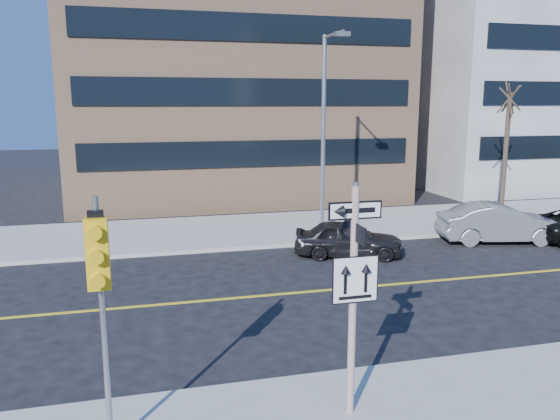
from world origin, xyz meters
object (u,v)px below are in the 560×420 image
object	(u,v)px
street_tree_west	(510,102)
traffic_signal	(99,274)
parked_car_b	(500,223)
streetlight_a	(325,121)
parked_car_a	(348,239)
sign_pole	(353,288)

from	to	relation	value
street_tree_west	traffic_signal	bearing A→B (deg)	-140.61
parked_car_b	streetlight_a	size ratio (longest dim) A/B	0.59
parked_car_a	traffic_signal	bearing A→B (deg)	160.06
sign_pole	streetlight_a	size ratio (longest dim) A/B	0.51
parked_car_a	parked_car_b	distance (m)	6.59
streetlight_a	parked_car_b	bearing A→B (deg)	-25.52
traffic_signal	parked_car_a	xyz separation A→B (m)	(7.76, 9.95, -2.37)
parked_car_a	parked_car_b	bearing A→B (deg)	-68.10
parked_car_a	streetlight_a	world-z (taller)	streetlight_a
parked_car_b	street_tree_west	bearing A→B (deg)	-24.11
sign_pole	streetlight_a	distance (m)	14.05
parked_car_b	streetlight_a	bearing A→B (deg)	77.19
parked_car_a	street_tree_west	xyz separation A→B (m)	(9.24, 4.01, 4.86)
parked_car_b	streetlight_a	xyz separation A→B (m)	(-6.33, 3.02, 3.98)
streetlight_a	parked_car_a	bearing A→B (deg)	-93.95
sign_pole	traffic_signal	distance (m)	4.05
streetlight_a	traffic_signal	bearing A→B (deg)	-120.80
traffic_signal	streetlight_a	bearing A→B (deg)	59.20
sign_pole	parked_car_b	world-z (taller)	sign_pole
sign_pole	parked_car_a	distance (m)	10.65
parked_car_b	sign_pole	bearing A→B (deg)	147.48
traffic_signal	streetlight_a	xyz separation A→B (m)	(8.00, 13.42, 1.73)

